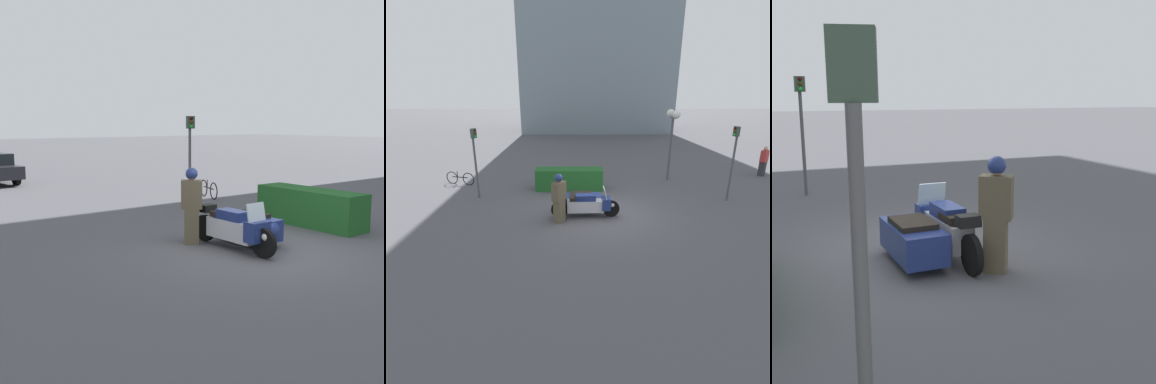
% 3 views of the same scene
% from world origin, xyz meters
% --- Properties ---
extents(ground_plane, '(160.00, 160.00, 0.00)m').
position_xyz_m(ground_plane, '(0.00, 0.00, 0.00)').
color(ground_plane, '#4C4C51').
extents(police_motorcycle, '(2.58, 1.26, 1.15)m').
position_xyz_m(police_motorcycle, '(-0.54, -0.01, 0.46)').
color(police_motorcycle, black).
rests_on(police_motorcycle, ground).
extents(officer_rider, '(0.53, 0.57, 1.81)m').
position_xyz_m(officer_rider, '(-1.51, -0.82, 0.96)').
color(officer_rider, brown).
rests_on(officer_rider, ground).
extents(traffic_light_near, '(0.23, 0.27, 3.18)m').
position_xyz_m(traffic_light_near, '(5.69, 1.35, 2.11)').
color(traffic_light_near, '#4C4C4C').
rests_on(traffic_light_near, ground).
extents(traffic_light_far, '(0.22, 0.29, 3.06)m').
position_xyz_m(traffic_light_far, '(-5.21, 1.93, 2.04)').
color(traffic_light_far, '#4C4C4C').
rests_on(traffic_light_far, ground).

